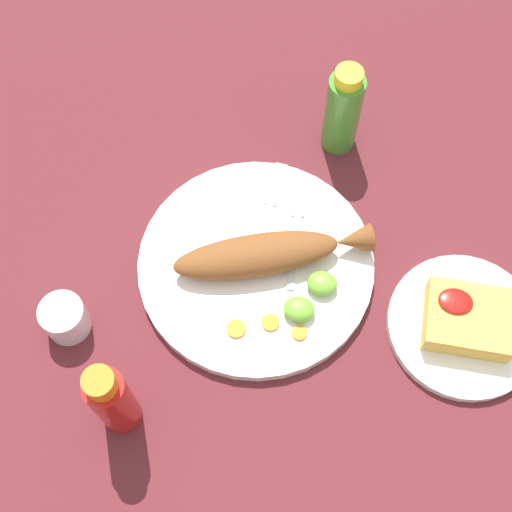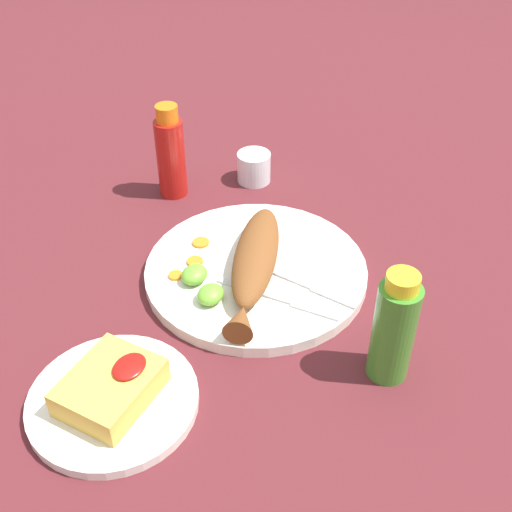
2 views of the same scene
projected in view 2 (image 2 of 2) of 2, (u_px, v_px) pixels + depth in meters
name	position (u px, v px, depth m)	size (l,w,h in m)	color
ground_plane	(256.00, 276.00, 0.96)	(4.00, 4.00, 0.00)	#561E23
main_plate	(256.00, 271.00, 0.95)	(0.33, 0.33, 0.02)	white
fried_fish	(254.00, 261.00, 0.92)	(0.28, 0.14, 0.04)	brown
fork_near	(307.00, 284.00, 0.91)	(0.03, 0.19, 0.00)	silver
fork_far	(286.00, 300.00, 0.89)	(0.03, 0.19, 0.00)	silver
carrot_slice_near	(201.00, 243.00, 0.99)	(0.03, 0.03, 0.00)	orange
carrot_slice_mid	(195.00, 261.00, 0.95)	(0.02, 0.02, 0.00)	orange
carrot_slice_far	(176.00, 275.00, 0.93)	(0.02, 0.02, 0.00)	orange
lime_wedge_main	(194.00, 274.00, 0.92)	(0.04, 0.04, 0.02)	#6BB233
lime_wedge_side	(211.00, 294.00, 0.88)	(0.04, 0.04, 0.02)	#6BB233
hot_sauce_bottle_red	(171.00, 154.00, 1.09)	(0.05, 0.05, 0.17)	#B21914
hot_sauce_bottle_green	(394.00, 329.00, 0.77)	(0.05, 0.05, 0.16)	#3D8428
salt_cup	(254.00, 169.00, 1.15)	(0.06, 0.06, 0.05)	silver
side_plate_fries	(113.00, 401.00, 0.77)	(0.21, 0.21, 0.01)	white
fries_pile	(111.00, 386.00, 0.75)	(0.11, 0.09, 0.04)	gold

